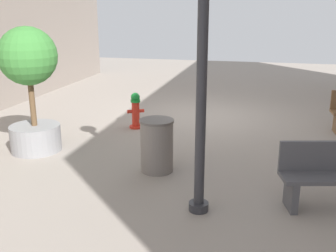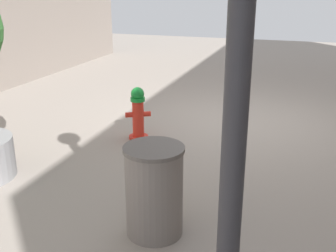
{
  "view_description": "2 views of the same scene",
  "coord_description": "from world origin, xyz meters",
  "px_view_note": "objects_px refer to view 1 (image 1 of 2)",
  "views": [
    {
      "loc": [
        -1.45,
        10.07,
        2.74
      ],
      "look_at": [
        0.31,
        2.81,
        0.53
      ],
      "focal_mm": 42.42,
      "sensor_mm": 36.0,
      "label": 1
    },
    {
      "loc": [
        -1.01,
        7.18,
        2.4
      ],
      "look_at": [
        0.39,
        3.03,
        0.87
      ],
      "focal_mm": 44.04,
      "sensor_mm": 36.0,
      "label": 2
    }
  ],
  "objects_px": {
    "bench_far": "(335,175)",
    "trash_bin": "(157,145)",
    "planter_tree": "(30,79)",
    "fire_hydrant": "(136,110)",
    "street_lamp": "(203,31)"
  },
  "relations": [
    {
      "from": "trash_bin",
      "to": "fire_hydrant",
      "type": "bearing_deg",
      "value": -63.98
    },
    {
      "from": "planter_tree",
      "to": "trash_bin",
      "type": "xyz_separation_m",
      "value": [
        -2.63,
        0.43,
        -0.97
      ]
    },
    {
      "from": "planter_tree",
      "to": "street_lamp",
      "type": "height_order",
      "value": "street_lamp"
    },
    {
      "from": "planter_tree",
      "to": "trash_bin",
      "type": "bearing_deg",
      "value": 170.71
    },
    {
      "from": "trash_bin",
      "to": "street_lamp",
      "type": "bearing_deg",
      "value": 127.12
    },
    {
      "from": "bench_far",
      "to": "trash_bin",
      "type": "bearing_deg",
      "value": -13.68
    },
    {
      "from": "trash_bin",
      "to": "bench_far",
      "type": "bearing_deg",
      "value": 166.32
    },
    {
      "from": "fire_hydrant",
      "to": "bench_far",
      "type": "height_order",
      "value": "bench_far"
    },
    {
      "from": "fire_hydrant",
      "to": "street_lamp",
      "type": "height_order",
      "value": "street_lamp"
    },
    {
      "from": "fire_hydrant",
      "to": "street_lamp",
      "type": "distance_m",
      "value": 4.7
    },
    {
      "from": "planter_tree",
      "to": "fire_hydrant",
      "type": "bearing_deg",
      "value": -126.32
    },
    {
      "from": "planter_tree",
      "to": "street_lamp",
      "type": "relative_size",
      "value": 0.61
    },
    {
      "from": "fire_hydrant",
      "to": "planter_tree",
      "type": "distance_m",
      "value": 2.65
    },
    {
      "from": "fire_hydrant",
      "to": "trash_bin",
      "type": "bearing_deg",
      "value": 116.02
    },
    {
      "from": "bench_far",
      "to": "street_lamp",
      "type": "relative_size",
      "value": 0.41
    }
  ]
}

